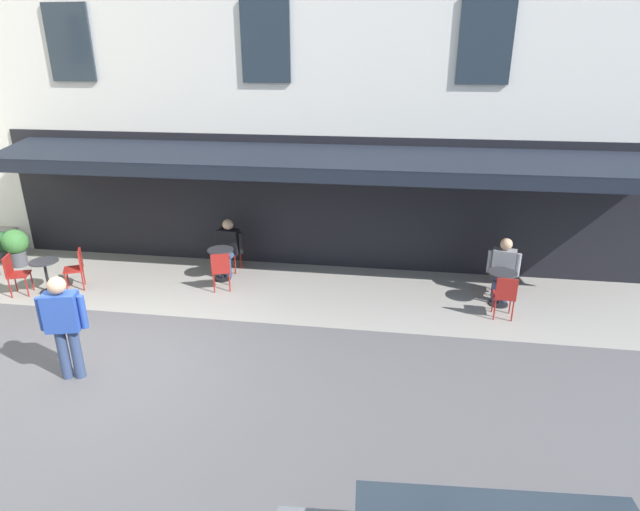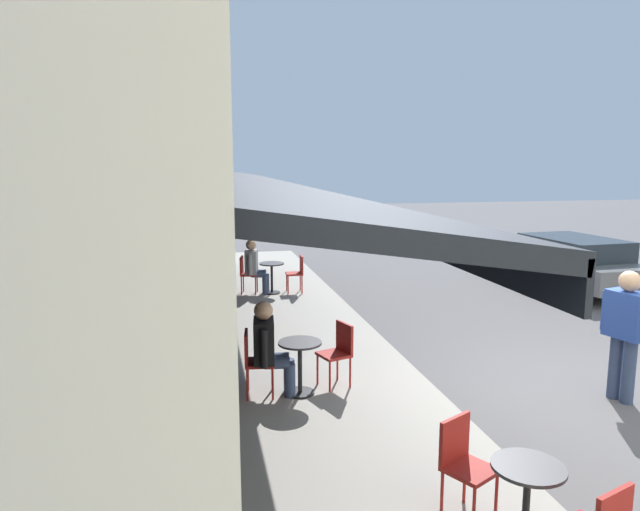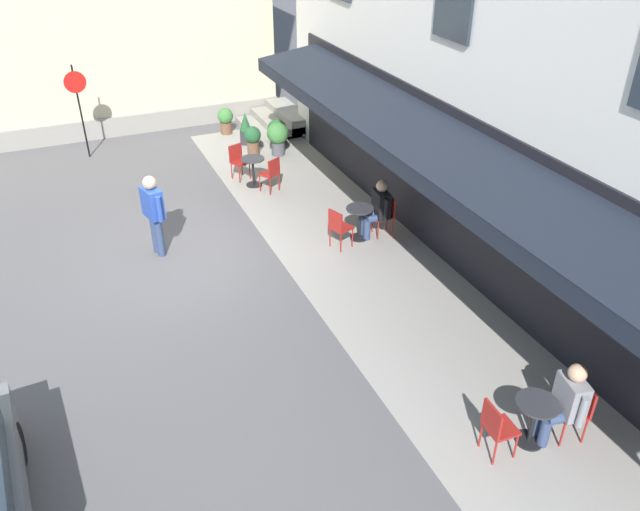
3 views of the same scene
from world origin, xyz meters
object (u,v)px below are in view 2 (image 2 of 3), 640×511
cafe_chair_red_facing_street (254,357)px  cafe_chair_red_near_door (246,271)px  cafe_chair_red_back_row (463,458)px  seated_patron_in_grey (255,265)px  parked_car_grey (569,261)px  cafe_chair_red_corner_left (339,348)px  seated_companion_in_black (269,346)px  cafe_chair_red_under_awning (298,270)px  walking_pedestrian_in_blue (626,326)px  cafe_table_near_entrance (300,360)px  cafe_table_streetside (272,273)px  cafe_table_mid_terrace (527,495)px

cafe_chair_red_facing_street → cafe_chair_red_near_door: size_ratio=1.00×
cafe_chair_red_back_row → seated_patron_in_grey: seated_patron_in_grey is taller
parked_car_grey → cafe_chair_red_corner_left: bearing=-55.5°
cafe_chair_red_back_row → seated_companion_in_black: size_ratio=0.68×
cafe_chair_red_facing_street → seated_patron_in_grey: seated_patron_in_grey is taller
cafe_chair_red_under_awning → walking_pedestrian_in_blue: (7.29, 3.15, 0.49)m
cafe_chair_red_corner_left → cafe_chair_red_near_door: bearing=-172.5°
cafe_chair_red_corner_left → cafe_table_near_entrance: bearing=-71.5°
cafe_chair_red_near_door → cafe_table_streetside: bearing=77.6°
cafe_chair_red_under_awning → seated_patron_in_grey: size_ratio=0.69×
cafe_table_mid_terrace → cafe_chair_red_near_door: size_ratio=0.82×
cafe_table_near_entrance → seated_companion_in_black: 0.47m
cafe_chair_red_corner_left → walking_pedestrian_in_blue: walking_pedestrian_in_blue is taller
cafe_chair_red_corner_left → seated_patron_in_grey: size_ratio=0.69×
cafe_chair_red_corner_left → cafe_chair_red_back_row: 3.24m
cafe_chair_red_near_door → seated_companion_in_black: bearing=-1.8°
cafe_chair_red_corner_left → cafe_table_mid_terrace: cafe_chair_red_corner_left is taller
cafe_table_near_entrance → cafe_chair_red_near_door: cafe_chair_red_near_door is taller
cafe_table_near_entrance → seated_patron_in_grey: (-6.29, -0.00, 0.22)m
cafe_chair_red_facing_street → seated_patron_in_grey: bearing=174.3°
cafe_table_near_entrance → cafe_chair_red_corner_left: 0.63m
walking_pedestrian_in_blue → cafe_chair_red_facing_street: bearing=-103.9°
cafe_table_near_entrance → parked_car_grey: 9.31m
cafe_chair_red_facing_street → cafe_table_mid_terrace: size_ratio=1.21×
cafe_chair_red_back_row → parked_car_grey: 10.63m
cafe_chair_red_near_door → parked_car_grey: 8.08m
cafe_chair_red_corner_left → walking_pedestrian_in_blue: 3.85m
cafe_table_streetside → cafe_chair_red_under_awning: cafe_chair_red_under_awning is taller
parked_car_grey → seated_patron_in_grey: bearing=-98.5°
cafe_chair_red_corner_left → cafe_table_mid_terrace: bearing=9.8°
cafe_chair_red_corner_left → cafe_chair_red_facing_street: same height
cafe_table_streetside → cafe_chair_red_near_door: size_ratio=0.82×
cafe_table_near_entrance → cafe_table_mid_terrace: same height
seated_patron_in_grey → seated_companion_in_black: 6.26m
cafe_chair_red_corner_left → cafe_chair_red_near_door: 6.19m
seated_companion_in_black → walking_pedestrian_in_blue: 4.75m
cafe_table_streetside → seated_patron_in_grey: (-0.09, -0.41, 0.22)m
cafe_table_near_entrance → parked_car_grey: (-5.13, 7.77, 0.22)m
cafe_chair_red_corner_left → cafe_chair_red_near_door: (-6.14, -0.81, 0.00)m
cafe_table_near_entrance → walking_pedestrian_in_blue: bearing=75.0°
cafe_chair_red_corner_left → cafe_table_streetside: size_ratio=1.21×
cafe_chair_red_back_row → parked_car_grey: size_ratio=0.21×
cafe_table_streetside → seated_companion_in_black: 6.22m
cafe_table_mid_terrace → cafe_chair_red_back_row: cafe_chair_red_back_row is taller
seated_companion_in_black → seated_patron_in_grey: bearing=176.2°
cafe_table_near_entrance → cafe_chair_red_corner_left: (-0.20, 0.60, 0.06)m
cafe_chair_red_under_awning → seated_companion_in_black: bearing=-13.3°
cafe_chair_red_facing_street → cafe_chair_red_corner_left: bearing=96.1°
cafe_table_near_entrance → cafe_chair_red_facing_street: size_ratio=0.82×
cafe_table_near_entrance → cafe_table_streetside: 6.22m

